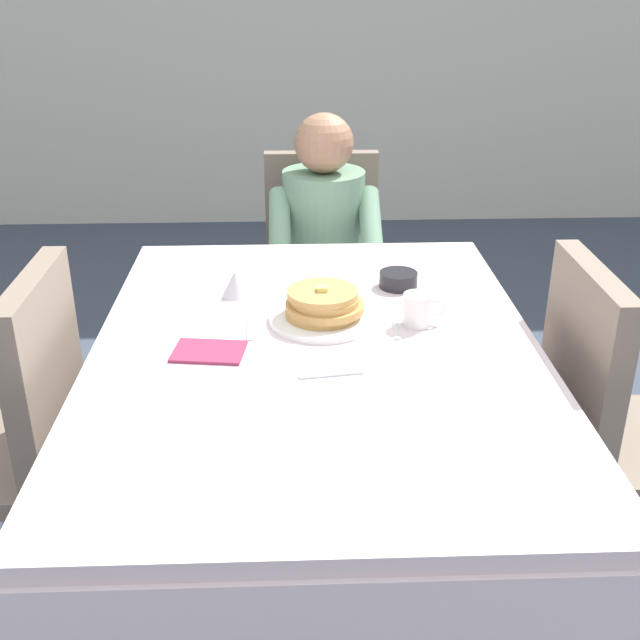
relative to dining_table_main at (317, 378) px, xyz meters
name	(u,v)px	position (x,y,z in m)	size (l,w,h in m)	color
ground_plane	(317,577)	(0.00, 0.00, -0.65)	(14.00, 14.00, 0.00)	#3D4756
dining_table_main	(317,378)	(0.00, 0.00, 0.00)	(1.12, 1.52, 0.74)	silver
chair_diner	(322,259)	(0.06, 1.17, -0.12)	(0.44, 0.45, 0.93)	#7A6B5B
diner_person	(324,239)	(0.06, 1.01, 0.02)	(0.40, 0.43, 1.12)	gray
chair_left_side	(14,425)	(-0.77, 0.00, -0.12)	(0.45, 0.44, 0.93)	#7A6B5B
chair_right_side	(612,413)	(0.77, 0.00, -0.12)	(0.45, 0.44, 0.93)	#7A6B5B
plate_breakfast	(322,319)	(0.02, 0.14, 0.10)	(0.28, 0.28, 0.02)	white
breakfast_stack	(323,303)	(0.02, 0.14, 0.14)	(0.21, 0.21, 0.08)	tan
cup_coffee	(418,310)	(0.27, 0.11, 0.13)	(0.11, 0.08, 0.08)	white
bowl_butter	(398,280)	(0.25, 0.37, 0.11)	(0.11, 0.11, 0.04)	black
syrup_pitcher	(235,284)	(-0.22, 0.32, 0.13)	(0.08, 0.08, 0.07)	silver
fork_left_of_plate	(249,325)	(-0.17, 0.12, 0.09)	(0.18, 0.01, 0.01)	silver
knife_right_of_plate	(395,322)	(0.21, 0.12, 0.09)	(0.20, 0.01, 0.01)	silver
spoon_near_edge	(331,375)	(0.03, -0.15, 0.09)	(0.15, 0.01, 0.01)	silver
napkin_folded	(209,351)	(-0.26, -0.03, 0.09)	(0.17, 0.12, 0.01)	#8C2D4C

